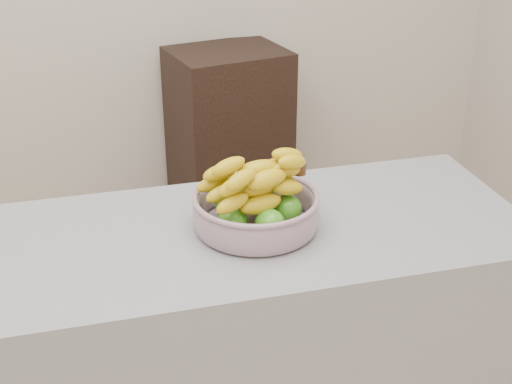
% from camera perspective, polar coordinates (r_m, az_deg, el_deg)
% --- Properties ---
extents(cabinet, '(0.58, 0.50, 0.92)m').
position_cam_1_polar(cabinet, '(3.44, -2.16, 3.87)').
color(cabinet, black).
rests_on(cabinet, ground).
extents(fruit_bowl, '(0.31, 0.31, 0.18)m').
position_cam_1_polar(fruit_bowl, '(1.76, 0.01, -1.16)').
color(fruit_bowl, '#A8BACA').
rests_on(fruit_bowl, counter).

